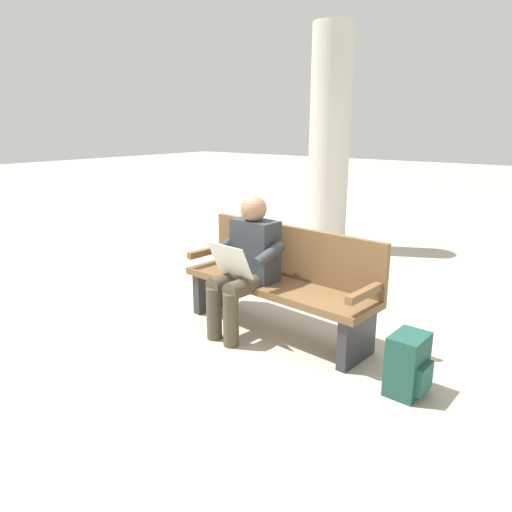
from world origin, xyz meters
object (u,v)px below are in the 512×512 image
(bench_near, at_px, (281,280))
(person_seated, at_px, (246,262))
(support_pillar, at_px, (329,142))
(backpack, at_px, (408,365))

(bench_near, distance_m, person_seated, 0.35)
(person_seated, bearing_deg, bench_near, -129.65)
(bench_near, bearing_deg, person_seated, 50.35)
(person_seated, bearing_deg, support_pillar, -68.38)
(person_seated, relative_size, backpack, 2.82)
(bench_near, height_order, support_pillar, support_pillar)
(bench_near, xyz_separation_m, backpack, (-1.25, 0.32, -0.25))
(backpack, relative_size, support_pillar, 0.14)
(person_seated, relative_size, support_pillar, 0.39)
(bench_near, height_order, person_seated, person_seated)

